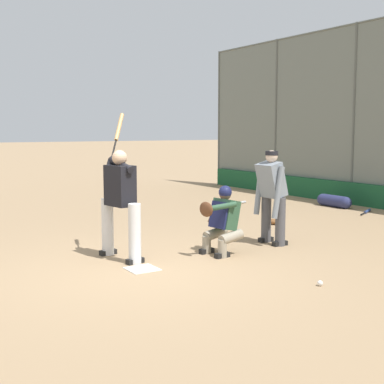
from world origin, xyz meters
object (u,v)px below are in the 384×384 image
at_px(batter_at_plate, 120,200).
at_px(umpire_home, 272,194).
at_px(spare_bat_near_backstop, 238,203).
at_px(catcher_behind_plate, 222,219).
at_px(spare_bat_by_padding, 367,212).
at_px(equipment_bag_dugout_side, 334,201).
at_px(fielding_glove_on_dirt, 273,222).
at_px(baseball_loose, 320,283).

distance_m(batter_at_plate, umpire_home, 2.75).
bearing_deg(spare_bat_near_backstop, catcher_behind_plate, -143.47).
bearing_deg(umpire_home, catcher_behind_plate, 99.26).
height_order(spare_bat_by_padding, equipment_bag_dugout_side, equipment_bag_dugout_side).
height_order(batter_at_plate, spare_bat_near_backstop, batter_at_plate).
bearing_deg(batter_at_plate, equipment_bag_dugout_side, -81.45).
height_order(fielding_glove_on_dirt, baseball_loose, fielding_glove_on_dirt).
xyz_separation_m(umpire_home, baseball_loose, (-2.32, 1.15, -0.85)).
xyz_separation_m(batter_at_plate, umpire_home, (-0.42, -2.72, -0.04)).
distance_m(batter_at_plate, fielding_glove_on_dirt, 4.29).
xyz_separation_m(catcher_behind_plate, spare_bat_by_padding, (1.64, -5.52, -0.55)).
xyz_separation_m(spare_bat_by_padding, baseball_loose, (-3.79, 5.48, 0.00)).
height_order(catcher_behind_plate, baseball_loose, catcher_behind_plate).
xyz_separation_m(batter_at_plate, baseball_loose, (-2.73, -1.57, -0.90)).
distance_m(batter_at_plate, equipment_bag_dugout_side, 7.51).
bearing_deg(baseball_loose, batter_at_plate, 29.81).
bearing_deg(umpire_home, spare_bat_by_padding, -69.84).
xyz_separation_m(fielding_glove_on_dirt, baseball_loose, (-3.82, 2.49, -0.02)).
relative_size(baseball_loose, equipment_bag_dugout_side, 0.07).
xyz_separation_m(batter_at_plate, fielding_glove_on_dirt, (1.08, -4.06, -0.88)).
relative_size(catcher_behind_plate, umpire_home, 0.67).
distance_m(umpire_home, spare_bat_by_padding, 4.65).
xyz_separation_m(fielding_glove_on_dirt, equipment_bag_dugout_side, (1.12, -3.08, 0.10)).
distance_m(spare_bat_near_backstop, equipment_bag_dugout_side, 2.53).
relative_size(batter_at_plate, catcher_behind_plate, 2.05).
bearing_deg(batter_at_plate, spare_bat_by_padding, -90.04).
relative_size(spare_bat_by_padding, equipment_bag_dugout_side, 0.73).
xyz_separation_m(catcher_behind_plate, equipment_bag_dugout_side, (2.78, -5.61, -0.43)).
xyz_separation_m(spare_bat_near_backstop, equipment_bag_dugout_side, (-1.77, -1.81, 0.12)).
bearing_deg(spare_bat_by_padding, equipment_bag_dugout_side, 58.55).
distance_m(spare_bat_by_padding, fielding_glove_on_dirt, 2.99).
bearing_deg(batter_at_plate, spare_bat_near_backstop, -61.90).
relative_size(batter_at_plate, baseball_loose, 31.02).
height_order(umpire_home, baseball_loose, umpire_home).
bearing_deg(catcher_behind_plate, umpire_home, -88.43).
height_order(batter_at_plate, fielding_glove_on_dirt, batter_at_plate).
height_order(spare_bat_near_backstop, spare_bat_by_padding, same).
relative_size(catcher_behind_plate, fielding_glove_on_dirt, 3.46).
relative_size(fielding_glove_on_dirt, equipment_bag_dugout_side, 0.29).
bearing_deg(catcher_behind_plate, batter_at_plate, 62.68).
bearing_deg(batter_at_plate, baseball_loose, -158.78).
distance_m(fielding_glove_on_dirt, baseball_loose, 4.56).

